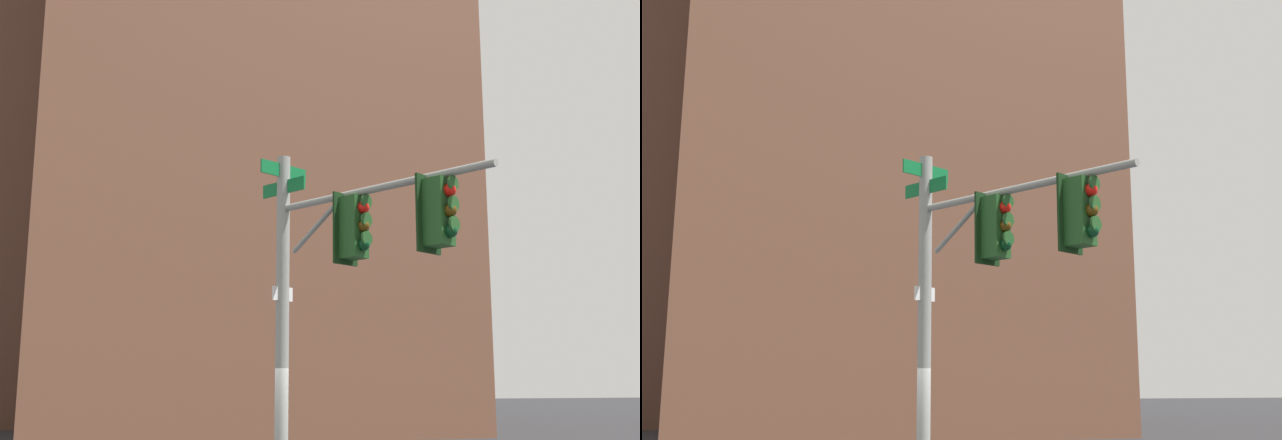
{
  "view_description": "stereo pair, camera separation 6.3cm",
  "coord_description": "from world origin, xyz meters",
  "views": [
    {
      "loc": [
        -3.83,
        -13.26,
        2.24
      ],
      "look_at": [
        0.2,
        -0.8,
        4.92
      ],
      "focal_mm": 45.09,
      "sensor_mm": 36.0,
      "label": 1
    },
    {
      "loc": [
        -3.77,
        -13.28,
        2.24
      ],
      "look_at": [
        0.2,
        -0.8,
        4.92
      ],
      "focal_mm": 45.09,
      "sensor_mm": 36.0,
      "label": 2
    }
  ],
  "objects": [
    {
      "name": "signal_pole_assembly",
      "position": [
        0.39,
        -1.16,
        4.06
      ],
      "size": [
        2.53,
        4.32,
        6.18
      ],
      "rotation": [
        0.0,
        0.0,
        5.19
      ],
      "color": "gray",
      "rests_on": "ground_plane"
    },
    {
      "name": "building_brick_nearside",
      "position": [
        4.45,
        28.39,
        21.23
      ],
      "size": [
        19.11,
        21.5,
        42.47
      ],
      "primitive_type": "cube",
      "color": "brown",
      "rests_on": "ground_plane"
    },
    {
      "name": "building_brick_midblock",
      "position": [
        2.18,
        37.22,
        18.6
      ],
      "size": [
        23.0,
        14.16,
        37.19
      ],
      "primitive_type": "cube",
      "color": "brown",
      "rests_on": "ground_plane"
    },
    {
      "name": "building_glass_tower",
      "position": [
        -6.66,
        52.91,
        28.77
      ],
      "size": [
        26.33,
        30.68,
        57.55
      ],
      "primitive_type": "cube",
      "color": "#8CB2C6",
      "rests_on": "ground_plane"
    }
  ]
}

